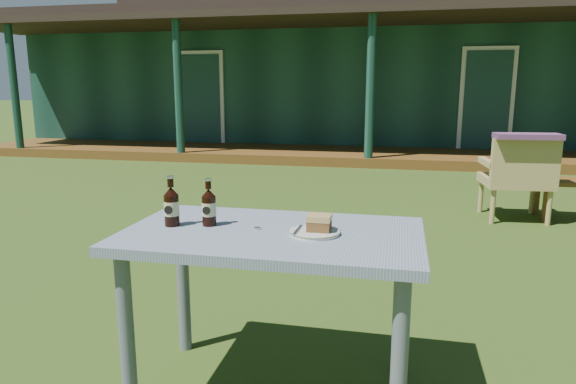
% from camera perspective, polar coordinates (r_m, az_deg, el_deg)
% --- Properties ---
extents(ground, '(80.00, 80.00, 0.00)m').
position_cam_1_polar(ground, '(3.80, 4.23, -8.28)').
color(ground, '#334916').
extents(pavilion, '(15.80, 8.30, 3.45)m').
position_cam_1_polar(pavilion, '(12.94, 10.40, 12.84)').
color(pavilion, '#163B2F').
rests_on(pavilion, ground).
extents(cafe_table, '(1.20, 0.70, 0.72)m').
position_cam_1_polar(cafe_table, '(2.11, -1.75, -6.98)').
color(cafe_table, slate).
rests_on(cafe_table, ground).
extents(plate, '(0.20, 0.20, 0.01)m').
position_cam_1_polar(plate, '(2.03, 2.95, -4.47)').
color(plate, silver).
rests_on(plate, cafe_table).
extents(cake_slice, '(0.09, 0.09, 0.06)m').
position_cam_1_polar(cake_slice, '(2.03, 3.49, -3.41)').
color(cake_slice, brown).
rests_on(cake_slice, plate).
extents(fork, '(0.02, 0.14, 0.00)m').
position_cam_1_polar(fork, '(2.03, 1.09, -4.23)').
color(fork, silver).
rests_on(fork, plate).
extents(cola_bottle_near, '(0.06, 0.06, 0.20)m').
position_cam_1_polar(cola_bottle_near, '(2.16, -8.78, -1.64)').
color(cola_bottle_near, black).
rests_on(cola_bottle_near, cafe_table).
extents(cola_bottle_far, '(0.06, 0.06, 0.21)m').
position_cam_1_polar(cola_bottle_far, '(2.19, -12.82, -1.52)').
color(cola_bottle_far, black).
rests_on(cola_bottle_far, cafe_table).
extents(bottle_cap, '(0.03, 0.03, 0.01)m').
position_cam_1_polar(bottle_cap, '(2.10, -3.42, -4.06)').
color(bottle_cap, silver).
rests_on(bottle_cap, cafe_table).
extents(armchair_left, '(0.65, 0.62, 0.82)m').
position_cam_1_polar(armchair_left, '(5.44, 24.22, 1.81)').
color(armchair_left, tan).
rests_on(armchair_left, ground).
extents(floral_throw, '(0.60, 0.28, 0.05)m').
position_cam_1_polar(floral_throw, '(5.24, 25.09, 5.64)').
color(floral_throw, '#64375D').
rests_on(floral_throw, armchair_left).
extents(side_table, '(0.60, 0.40, 0.40)m').
position_cam_1_polar(side_table, '(5.73, 28.87, 0.63)').
color(side_table, brown).
rests_on(side_table, ground).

